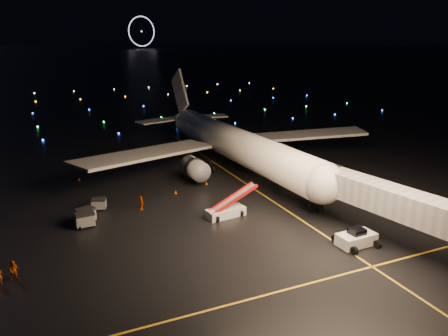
{
  "coord_description": "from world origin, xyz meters",
  "views": [
    {
      "loc": [
        -17.38,
        -39.37,
        22.19
      ],
      "look_at": [
        5.59,
        12.0,
        5.0
      ],
      "focal_mm": 35.0,
      "sensor_mm": 36.0,
      "label": 1
    }
  ],
  "objects": [
    {
      "name": "lane_centre",
      "position": [
        12.0,
        15.0,
        0.01
      ],
      "size": [
        0.25,
        80.0,
        0.02
      ],
      "primitive_type": "cube",
      "color": "gold",
      "rests_on": "ground"
    },
    {
      "name": "safety_cone_2",
      "position": [
        0.61,
        18.18,
        0.24
      ],
      "size": [
        0.47,
        0.47,
        0.48
      ],
      "primitive_type": "cone",
      "rotation": [
        0.0,
        0.0,
        0.11
      ],
      "color": "#FD4D00",
      "rests_on": "ground"
    },
    {
      "name": "baggage_cart_1",
      "position": [
        -12.95,
        11.6,
        0.93
      ],
      "size": [
        2.29,
        1.7,
        1.85
      ],
      "primitive_type": "cube",
      "rotation": [
        0.0,
        0.0,
        0.08
      ],
      "color": "gray",
      "rests_on": "ground"
    },
    {
      "name": "pushback_tug",
      "position": [
        13.58,
        -5.66,
        1.02
      ],
      "size": [
        4.35,
        2.4,
        2.03
      ],
      "primitive_type": "cube",
      "rotation": [
        0.0,
        0.0,
        0.04
      ],
      "color": "silver",
      "rests_on": "ground"
    },
    {
      "name": "safety_cone_1",
      "position": [
        4.95,
        26.39,
        0.25
      ],
      "size": [
        0.48,
        0.48,
        0.5
      ],
      "primitive_type": "cone",
      "rotation": [
        0.0,
        0.0,
        0.11
      ],
      "color": "#FD4D00",
      "rests_on": "ground"
    },
    {
      "name": "safety_cone_3",
      "position": [
        -11.58,
        30.32,
        0.23
      ],
      "size": [
        0.48,
        0.48,
        0.45
      ],
      "primitive_type": "cone",
      "rotation": [
        0.0,
        0.0,
        0.22
      ],
      "color": "#FD4D00",
      "rests_on": "ground"
    },
    {
      "name": "baggage_cart_2",
      "position": [
        -12.71,
        12.98,
        0.91
      ],
      "size": [
        2.56,
        2.22,
        1.83
      ],
      "primitive_type": "cube",
      "rotation": [
        0.0,
        0.0,
        0.4
      ],
      "color": "gray",
      "rests_on": "ground"
    },
    {
      "name": "ferris_wheel",
      "position": [
        170.0,
        720.0,
        26.0
      ],
      "size": [
        49.33,
        16.8,
        52.0
      ],
      "primitive_type": null,
      "rotation": [
        0.0,
        0.0,
        0.26
      ],
      "color": "black",
      "rests_on": "ground"
    },
    {
      "name": "taxiway_lights",
      "position": [
        0.0,
        106.0,
        0.18
      ],
      "size": [
        164.0,
        92.0,
        0.36
      ],
      "primitive_type": null,
      "color": "black",
      "rests_on": "ground"
    },
    {
      "name": "lane_cross",
      "position": [
        -5.0,
        -10.0,
        0.01
      ],
      "size": [
        60.0,
        0.25,
        0.02
      ],
      "primitive_type": "cube",
      "color": "gold",
      "rests_on": "ground"
    },
    {
      "name": "baggage_cart_0",
      "position": [
        -10.54,
        16.58,
        0.77
      ],
      "size": [
        2.11,
        1.76,
        1.54
      ],
      "primitive_type": "cube",
      "rotation": [
        0.0,
        0.0,
        -0.31
      ],
      "color": "gray",
      "rests_on": "ground"
    },
    {
      "name": "ground",
      "position": [
        0.0,
        300.0,
        0.0
      ],
      "size": [
        2000.0,
        2000.0,
        0.0
      ],
      "primitive_type": "plane",
      "color": "black",
      "rests_on": "ground"
    },
    {
      "name": "safety_cone_0",
      "position": [
        6.22,
        20.08,
        0.22
      ],
      "size": [
        0.51,
        0.51,
        0.44
      ],
      "primitive_type": "cone",
      "rotation": [
        0.0,
        0.0,
        0.4
      ],
      "color": "#FD4D00",
      "rests_on": "ground"
    },
    {
      "name": "belt_loader",
      "position": [
        3.81,
        7.51,
        1.78
      ],
      "size": [
        7.53,
        2.85,
        3.56
      ],
      "primitive_type": null,
      "rotation": [
        0.0,
        0.0,
        0.12
      ],
      "color": "silver",
      "rests_on": "ground"
    },
    {
      "name": "crew_b",
      "position": [
        -20.55,
        1.99,
        0.97
      ],
      "size": [
        0.99,
        0.8,
        1.94
      ],
      "primitive_type": "imported",
      "rotation": [
        0.0,
        0.0,
        -0.07
      ],
      "color": "#F35400",
      "rests_on": "ground"
    },
    {
      "name": "airliner",
      "position": [
        13.24,
        27.88,
        7.69
      ],
      "size": [
        56.86,
        54.29,
        15.37
      ],
      "primitive_type": null,
      "rotation": [
        0.0,
        0.0,
        0.05
      ],
      "color": "silver",
      "rests_on": "ground"
    },
    {
      "name": "crew_c",
      "position": [
        -5.45,
        14.19,
        0.96
      ],
      "size": [
        0.74,
        1.2,
        1.91
      ],
      "primitive_type": "imported",
      "rotation": [
        0.0,
        0.0,
        -1.31
      ],
      "color": "#F35400",
      "rests_on": "ground"
    }
  ]
}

